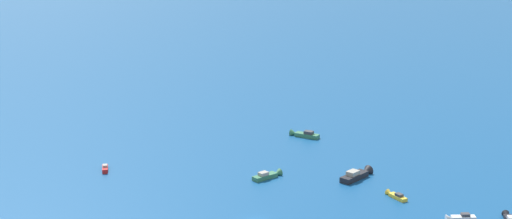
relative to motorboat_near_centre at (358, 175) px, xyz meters
name	(u,v)px	position (x,y,z in m)	size (l,w,h in m)	color
motorboat_near_centre	(358,175)	(0.00, 0.00, 0.00)	(6.60, 11.22, 3.18)	black
motorboat_far_port	(459,218)	(27.59, -18.28, -0.34)	(6.77, 4.08, 1.92)	white
motorboat_far_stbd	(395,196)	(11.67, -10.10, -0.36)	(6.01, 5.21, 1.84)	gold
motorboat_offshore	(105,169)	(-63.23, -18.08, -0.41)	(4.13, 5.60, 1.64)	#B21E1E
motorboat_ahead	(303,134)	(-23.58, 28.77, -0.15)	(9.27, 3.61, 2.62)	#33704C
motorboat_outer_ring_b	(268,175)	(-21.36, -7.96, -0.19)	(6.15, 8.39, 2.45)	#33704C
motorboat_outer_ring_c	(509,218)	(38.03, -14.87, -0.33)	(3.83, 6.88, 1.94)	black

